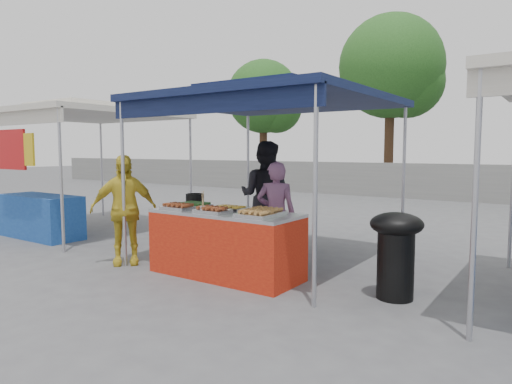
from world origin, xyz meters
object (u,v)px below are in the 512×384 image
Objects in this scene: vendor_table at (225,244)px; helper_man at (265,196)px; wok_burner at (396,247)px; customer_person at (124,210)px; cooking_pot at (195,199)px; vendor_woman at (276,215)px.

helper_man is (-0.45, 1.62, 0.47)m from vendor_table.
wok_burner is 3.78m from customer_person.
helper_man is at bearing 72.20° from cooking_pot.
customer_person is (-3.71, -0.68, 0.21)m from wok_burner.
wok_burner is at bearing 9.41° from vendor_table.
vendor_woman is 1.18m from helper_man.
vendor_table is 0.86m from vendor_woman.
helper_man is 1.13× the size of customer_person.
wok_burner is 0.65× the size of vendor_woman.
wok_burner is at bearing -37.48° from customer_person.
wok_burner is at bearing -0.33° from cooking_pot.
cooking_pot is at bearing -179.33° from wok_burner.
cooking_pot is 1.32m from helper_man.
wok_burner is at bearing 139.52° from helper_man.
wok_burner is 0.54× the size of helper_man.
vendor_table is at bearing -23.18° from cooking_pot.
vendor_woman is at bearing 17.52° from cooking_pot.
vendor_table is 1.12× the size of helper_man.
vendor_woman is 0.94× the size of customer_person.
vendor_table is 2.06× the size of wok_burner.
vendor_woman reaches higher than wok_burner.
customer_person is at bearing 45.47° from helper_man.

